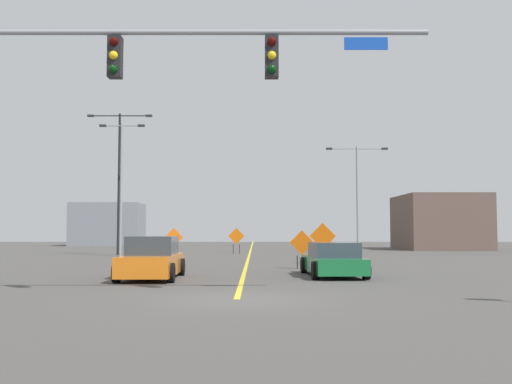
% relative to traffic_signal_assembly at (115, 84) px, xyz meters
% --- Properties ---
extents(ground, '(153.98, 153.98, 0.00)m').
position_rel_traffic_signal_assembly_xyz_m(ground, '(3.12, 0.01, -5.37)').
color(ground, '#4C4947').
extents(road_centre_stripe, '(0.16, 85.55, 0.01)m').
position_rel_traffic_signal_assembly_xyz_m(road_centre_stripe, '(3.12, 42.79, -5.37)').
color(road_centre_stripe, yellow).
rests_on(road_centre_stripe, ground).
extents(traffic_signal_assembly, '(11.94, 0.44, 7.17)m').
position_rel_traffic_signal_assembly_xyz_m(traffic_signal_assembly, '(0.00, 0.00, 0.00)').
color(traffic_signal_assembly, gray).
rests_on(traffic_signal_assembly, ground).
extents(street_lamp_near_left, '(3.03, 0.24, 8.90)m').
position_rel_traffic_signal_assembly_xyz_m(street_lamp_near_left, '(-5.43, 24.57, -0.19)').
color(street_lamp_near_left, gray).
rests_on(street_lamp_near_left, ground).
extents(street_lamp_near_right, '(4.51, 0.24, 7.83)m').
position_rel_traffic_signal_assembly_xyz_m(street_lamp_near_right, '(10.97, 28.04, -0.64)').
color(street_lamp_near_right, gray).
rests_on(street_lamp_near_right, ground).
extents(street_lamp_far_right, '(4.58, 0.24, 9.98)m').
position_rel_traffic_signal_assembly_xyz_m(street_lamp_far_right, '(-6.07, 26.59, 0.49)').
color(street_lamp_far_right, black).
rests_on(street_lamp_far_right, ground).
extents(construction_sign_left_shoulder, '(1.14, 0.32, 1.86)m').
position_rel_traffic_signal_assembly_xyz_m(construction_sign_left_shoulder, '(-1.53, 22.08, -4.19)').
color(construction_sign_left_shoulder, orange).
rests_on(construction_sign_left_shoulder, ground).
extents(construction_sign_right_lane, '(1.21, 0.14, 1.90)m').
position_rel_traffic_signal_assembly_xyz_m(construction_sign_right_lane, '(2.12, 29.44, -4.17)').
color(construction_sign_right_lane, orange).
rests_on(construction_sign_right_lane, ground).
extents(construction_sign_left_lane, '(1.08, 0.29, 1.71)m').
position_rel_traffic_signal_assembly_xyz_m(construction_sign_left_lane, '(5.62, 11.52, -4.31)').
color(construction_sign_left_lane, orange).
rests_on(construction_sign_left_lane, ground).
extents(construction_sign_right_shoulder, '(1.32, 0.36, 2.09)m').
position_rel_traffic_signal_assembly_xyz_m(construction_sign_right_shoulder, '(6.99, 15.45, -4.05)').
color(construction_sign_right_shoulder, orange).
rests_on(construction_sign_right_shoulder, ground).
extents(car_green_mid, '(2.15, 4.64, 1.26)m').
position_rel_traffic_signal_assembly_xyz_m(car_green_mid, '(6.45, 7.38, -4.78)').
color(car_green_mid, '#196B38').
rests_on(car_green_mid, ground).
extents(car_orange_approaching, '(2.05, 4.47, 1.49)m').
position_rel_traffic_signal_assembly_xyz_m(car_orange_approaching, '(-0.08, 6.23, -4.69)').
color(car_orange_approaching, orange).
rests_on(car_orange_approaching, ground).
extents(roadside_building_east, '(7.02, 8.62, 4.94)m').
position_rel_traffic_signal_assembly_xyz_m(roadside_building_east, '(20.34, 39.09, -2.90)').
color(roadside_building_east, brown).
rests_on(roadside_building_east, ground).
extents(roadside_building_west, '(7.71, 5.36, 4.84)m').
position_rel_traffic_signal_assembly_xyz_m(roadside_building_west, '(-13.32, 52.45, -2.95)').
color(roadside_building_west, gray).
rests_on(roadside_building_west, ground).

